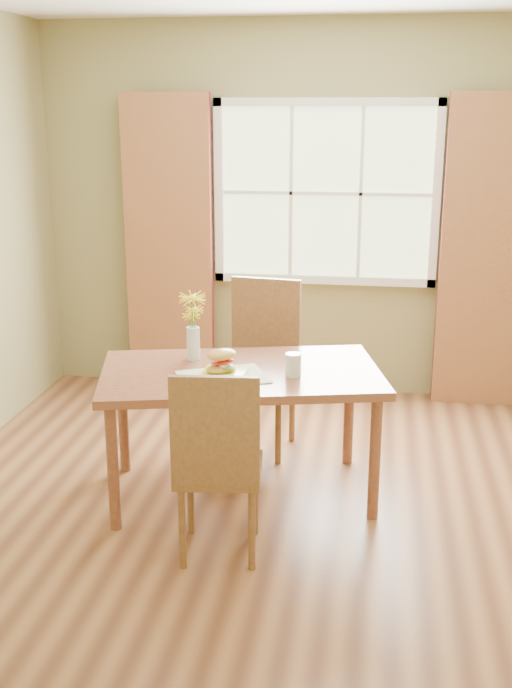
{
  "coord_description": "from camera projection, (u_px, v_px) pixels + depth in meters",
  "views": [
    {
      "loc": [
        0.38,
        -3.99,
        2.11
      ],
      "look_at": [
        -0.23,
        0.04,
        0.9
      ],
      "focal_mm": 42.0,
      "sensor_mm": 36.0,
      "label": 1
    }
  ],
  "objects": [
    {
      "name": "dining_table",
      "position": [
        241.0,
        383.0,
        4.38
      ],
      "size": [
        1.66,
        1.17,
        0.73
      ],
      "rotation": [
        0.0,
        0.0,
        0.24
      ],
      "color": "brown",
      "rests_on": "room"
    },
    {
      "name": "water_glass",
      "position": [
        293.0,
        366.0,
        4.24
      ],
      "size": [
        0.08,
        0.08,
        0.12
      ],
      "color": "silver",
      "rests_on": "dining_table"
    },
    {
      "name": "placemat",
      "position": [
        223.0,
        377.0,
        4.24
      ],
      "size": [
        0.55,
        0.49,
        0.01
      ],
      "primitive_type": "cube",
      "rotation": [
        0.0,
        0.0,
        0.45
      ],
      "color": "beige",
      "rests_on": "dining_table"
    },
    {
      "name": "room",
      "position": [
        300.0,
        262.0,
        4.05
      ],
      "size": [
        4.24,
        3.84,
        2.74
      ],
      "color": "brown",
      "rests_on": "ground"
    },
    {
      "name": "chair_near",
      "position": [
        217.0,
        458.0,
        3.74
      ],
      "size": [
        0.45,
        0.45,
        0.97
      ],
      "rotation": [
        0.0,
        0.0,
        0.11
      ],
      "color": "brown",
      "rests_on": "room"
    },
    {
      "name": "croissant_sandwich",
      "position": [
        221.0,
        361.0,
        4.24
      ],
      "size": [
        0.21,
        0.2,
        0.13
      ],
      "rotation": [
        0.0,
        0.0,
        0.74
      ],
      "color": "gold",
      "rests_on": "plate"
    },
    {
      "name": "curtain_left",
      "position": [
        169.0,
        246.0,
        5.97
      ],
      "size": [
        0.65,
        0.08,
        2.2
      ],
      "primitive_type": "cube",
      "color": "maroon",
      "rests_on": "room"
    },
    {
      "name": "window",
      "position": [
        326.0,
        193.0,
        5.78
      ],
      "size": [
        1.62,
        0.06,
        1.32
      ],
      "color": "#B7CA98",
      "rests_on": "room"
    },
    {
      "name": "curtain_right",
      "position": [
        487.0,
        255.0,
        5.64
      ],
      "size": [
        0.65,
        0.08,
        2.2
      ],
      "primitive_type": "cube",
      "color": "maroon",
      "rests_on": "room"
    },
    {
      "name": "flower_vase",
      "position": [
        193.0,
        320.0,
        4.47
      ],
      "size": [
        0.16,
        0.16,
        0.39
      ],
      "color": "silver",
      "rests_on": "dining_table"
    },
    {
      "name": "plate",
      "position": [
        224.0,
        375.0,
        4.24
      ],
      "size": [
        0.23,
        0.23,
        0.01
      ],
      "primitive_type": "cube",
      "rotation": [
        0.0,
        0.0,
        -0.03
      ],
      "color": "gold",
      "rests_on": "placemat"
    },
    {
      "name": "chair_far",
      "position": [
        262.0,
        357.0,
        5.07
      ],
      "size": [
        0.5,
        0.5,
        1.07
      ],
      "rotation": [
        0.0,
        0.0,
        -0.13
      ],
      "color": "brown",
      "rests_on": "room"
    }
  ]
}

